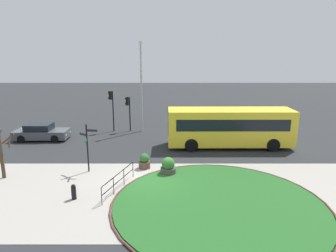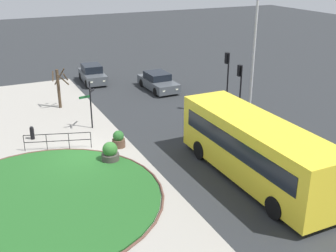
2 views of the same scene
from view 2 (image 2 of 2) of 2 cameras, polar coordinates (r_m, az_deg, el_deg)
name	(u,v)px [view 2 (image 2 of 2)]	position (r m, az deg, el deg)	size (l,w,h in m)	color
ground	(86,155)	(23.27, -11.13, -3.96)	(120.00, 120.00, 0.00)	#282B2D
sidewalk_paving	(56,161)	(22.99, -14.99, -4.63)	(32.00, 8.80, 0.02)	#9E998E
grass_island	(45,200)	(19.57, -16.39, -9.60)	(10.28, 10.28, 0.10)	#235B23
grass_kerb_ring	(45,200)	(19.57, -16.39, -9.58)	(10.59, 10.59, 0.11)	brown
signpost_directional	(90,101)	(26.26, -10.55, 3.33)	(1.24, 1.15, 3.06)	black
bollard_foreground	(32,133)	(25.95, -18.03, -0.87)	(0.25, 0.25, 0.82)	black
railing_grass_edge	(58,139)	(24.07, -14.81, -1.76)	(1.16, 3.50, 0.97)	black
bus_yellow	(255,149)	(20.19, 11.77, -3.05)	(9.65, 2.68, 3.01)	yellow
car_near_lane	(158,82)	(34.22, -1.38, 6.04)	(4.51, 1.97, 1.40)	#474C51
car_far_lane	(92,74)	(36.82, -10.27, 6.93)	(4.02, 1.94, 1.53)	#474C51
traffic_light_near	(227,67)	(30.34, 8.07, 7.96)	(0.49, 0.27, 3.82)	black
traffic_light_far	(240,77)	(29.23, 9.77, 6.53)	(0.49, 0.27, 3.26)	black
lamppost_tall	(254,52)	(27.78, 11.62, 9.91)	(0.32, 0.32, 8.27)	#B7B7BC
planter_near_signpost	(110,153)	(22.20, -7.88, -3.65)	(0.94, 0.94, 1.09)	#47423D
planter_kerbside	(119,140)	(23.81, -6.75, -1.86)	(0.74, 0.74, 0.99)	brown
street_tree_bare	(59,86)	(30.60, -14.60, 5.31)	(1.38, 1.22, 2.82)	#423323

